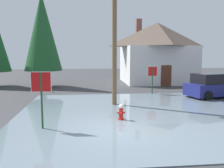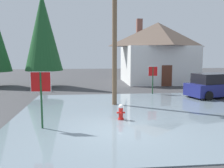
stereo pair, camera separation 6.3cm
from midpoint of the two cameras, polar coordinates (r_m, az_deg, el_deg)
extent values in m
cube|color=#38383A|center=(9.95, 1.76, -11.23)|extent=(80.00, 80.00, 0.10)
cube|color=slate|center=(12.62, 5.96, -6.93)|extent=(12.16, 11.90, 0.04)
cube|color=silver|center=(8.25, 5.43, -14.85)|extent=(4.48, 0.51, 0.01)
cylinder|color=#1E4C28|center=(10.20, -16.25, -3.91)|extent=(0.08, 0.08, 2.36)
cube|color=white|center=(10.08, -16.41, 0.49)|extent=(0.83, 0.09, 0.83)
cube|color=red|center=(10.08, -16.41, 0.49)|extent=(0.78, 0.09, 0.78)
cylinder|color=red|center=(11.34, 2.27, -8.40)|extent=(0.28, 0.28, 0.09)
cylinder|color=red|center=(11.26, 2.28, -6.94)|extent=(0.20, 0.20, 0.51)
sphere|color=white|center=(11.19, 2.29, -5.38)|extent=(0.22, 0.22, 0.22)
cylinder|color=red|center=(11.23, 1.53, -6.83)|extent=(0.09, 0.08, 0.08)
cylinder|color=red|center=(11.28, 3.02, -6.79)|extent=(0.09, 0.08, 0.08)
cylinder|color=red|center=(11.11, 2.39, -6.99)|extent=(0.10, 0.09, 0.10)
cylinder|color=brown|center=(14.28, 0.74, 10.34)|extent=(0.28, 0.28, 7.75)
cylinder|color=#1E4C28|center=(18.53, 9.75, 0.81)|extent=(0.08, 0.08, 2.11)
cube|color=white|center=(18.47, 9.80, 2.99)|extent=(0.74, 0.06, 0.74)
cube|color=red|center=(18.47, 9.80, 2.99)|extent=(0.69, 0.07, 0.69)
cube|color=silver|center=(26.48, 10.72, 4.59)|extent=(7.04, 6.59, 3.86)
pyramid|color=brown|center=(26.53, 10.89, 11.49)|extent=(7.60, 7.12, 2.51)
cube|color=brown|center=(27.29, 6.57, 12.77)|extent=(0.60, 0.60, 2.26)
cube|color=#592D1E|center=(23.39, 12.96, 1.91)|extent=(1.00, 0.06, 2.00)
cube|color=navy|center=(18.68, 23.54, -1.05)|extent=(4.63, 2.84, 0.85)
cube|color=black|center=(18.35, 22.89, 1.26)|extent=(2.91, 2.18, 0.69)
cylinder|color=black|center=(20.37, 24.69, -1.26)|extent=(0.68, 0.38, 0.64)
cylinder|color=black|center=(18.38, 18.32, -1.83)|extent=(0.68, 0.38, 0.64)
cylinder|color=black|center=(17.09, 22.07, -2.65)|extent=(0.68, 0.38, 0.64)
cylinder|color=#4C3823|center=(23.22, -15.64, 1.22)|extent=(0.43, 0.43, 1.54)
cone|color=#1E5128|center=(23.18, -16.01, 11.81)|extent=(3.43, 3.43, 7.02)
camera|label=1|loc=(0.03, -89.86, 0.02)|focal=38.47mm
camera|label=2|loc=(0.03, 90.14, -0.02)|focal=38.47mm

